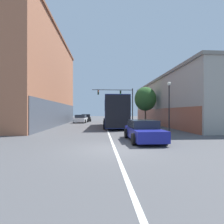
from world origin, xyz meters
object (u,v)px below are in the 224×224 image
(parked_car_left_near, at_px, (86,118))
(traffic_signal_gantry, at_px, (121,98))
(bus, at_px, (115,111))
(hatchback_foreground, at_px, (143,131))
(street_lamp, at_px, (169,101))
(street_tree_near, at_px, (145,99))
(parked_car_left_mid, at_px, (81,119))

(parked_car_left_near, xyz_separation_m, traffic_signal_gantry, (6.94, -3.83, 3.96))
(bus, distance_m, traffic_signal_gantry, 11.29)
(hatchback_foreground, bearing_deg, parked_car_left_near, 12.48)
(street_lamp, bearing_deg, street_tree_near, 89.12)
(parked_car_left_mid, bearing_deg, traffic_signal_gantry, -76.03)
(hatchback_foreground, xyz_separation_m, parked_car_left_mid, (-6.27, 20.43, 0.04))
(bus, relative_size, street_tree_near, 1.87)
(parked_car_left_near, bearing_deg, bus, -167.57)
(parked_car_left_mid, height_order, traffic_signal_gantry, traffic_signal_gantry)
(parked_car_left_near, bearing_deg, street_lamp, -162.45)
(bus, height_order, traffic_signal_gantry, traffic_signal_gantry)
(hatchback_foreground, relative_size, parked_car_left_mid, 0.99)
(parked_car_left_mid, bearing_deg, bus, -147.16)
(bus, bearing_deg, street_lamp, -144.97)
(street_tree_near, bearing_deg, parked_car_left_near, 127.61)
(parked_car_left_mid, distance_m, street_tree_near, 12.58)
(hatchback_foreground, xyz_separation_m, traffic_signal_gantry, (1.07, 21.81, 4.01))
(parked_car_left_mid, bearing_deg, hatchback_foreground, -159.61)
(parked_car_left_near, height_order, street_tree_near, street_tree_near)
(hatchback_foreground, relative_size, traffic_signal_gantry, 0.57)
(traffic_signal_gantry, bearing_deg, street_lamp, -82.10)
(bus, xyz_separation_m, street_tree_near, (4.56, 2.30, 1.71))
(parked_car_left_mid, relative_size, traffic_signal_gantry, 0.58)
(bus, relative_size, street_lamp, 2.20)
(parked_car_left_near, bearing_deg, hatchback_foreground, -173.30)
(parked_car_left_near, distance_m, street_tree_near, 15.86)
(bus, distance_m, parked_car_left_mid, 10.91)
(parked_car_left_near, height_order, street_lamp, street_lamp)
(hatchback_foreground, bearing_deg, parked_car_left_mid, 16.66)
(bus, bearing_deg, parked_car_left_mid, 30.89)
(hatchback_foreground, relative_size, parked_car_left_near, 1.05)
(bus, relative_size, traffic_signal_gantry, 1.32)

